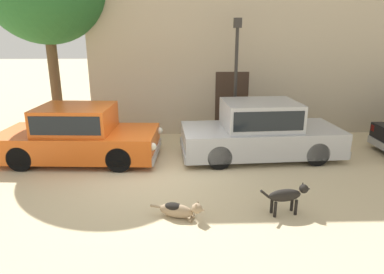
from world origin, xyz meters
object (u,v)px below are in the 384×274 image
Objects in this scene: stray_dog_spotted at (179,210)px; parked_sedan_second at (260,130)px; parked_sedan_nearest at (78,134)px; street_lamp at (236,65)px; stray_dog_tan at (287,195)px.

parked_sedan_second is at bearing 75.19° from stray_dog_spotted.
parked_sedan_nearest is 5.00m from street_lamp.
parked_sedan_nearest is 4.20m from stray_dog_spotted.
street_lamp is (-0.33, 4.67, 2.02)m from stray_dog_tan.
stray_dog_tan is at bearing -29.71° from parked_sedan_nearest.
parked_sedan_nearest reaches higher than stray_dog_spotted.
street_lamp reaches higher than stray_dog_tan.
stray_dog_tan is 0.27× the size of street_lamp.
parked_sedan_second is 3.21m from stray_dog_tan.
parked_sedan_nearest is 4.27× the size of stray_dog_tan.
stray_dog_tan reaches higher than stray_dog_spotted.
parked_sedan_nearest is at bearing 177.74° from parked_sedan_second.
stray_dog_spotted is 5.54m from street_lamp.
parked_sedan_nearest is at bearing -159.83° from street_lamp.
street_lamp is at bearing 89.38° from stray_dog_spotted.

